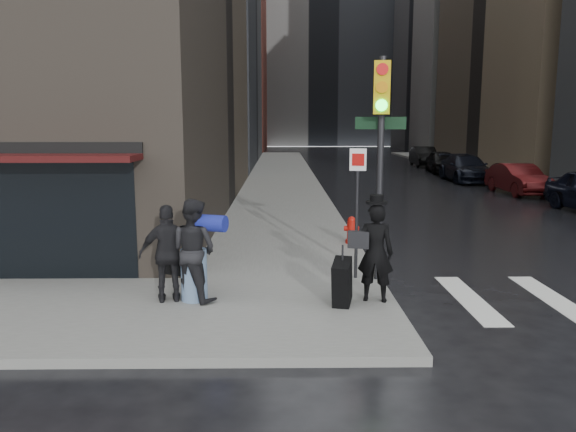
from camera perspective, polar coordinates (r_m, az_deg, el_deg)
name	(u,v)px	position (r m, az deg, el deg)	size (l,w,h in m)	color
ground	(285,318)	(9.78, -0.28, -10.30)	(140.00, 140.00, 0.00)	black
sidewalk_left	(282,174)	(36.35, -0.64, 4.34)	(4.00, 50.00, 0.15)	slate
sidewalk_right	(489,173)	(38.80, 19.78, 4.11)	(3.00, 50.00, 0.15)	slate
bldg_left_far	(175,43)	(73.01, -11.45, 16.88)	(22.00, 20.00, 26.00)	maroon
bldg_right_far	(505,43)	(72.67, 21.14, 16.09)	(22.00, 20.00, 25.00)	slate
bldg_distant	(321,37)	(88.33, 3.35, 17.68)	(40.00, 12.00, 32.00)	slate
man_overcoat	(368,257)	(10.01, 8.18, -4.16)	(1.20, 0.92, 1.95)	black
man_jeans	(193,250)	(10.14, -9.58, -3.39)	(1.24, 1.15, 1.84)	black
man_greycoat	(169,254)	(10.16, -12.03, -3.75)	(1.08, 0.62, 1.74)	black
traffic_light	(379,139)	(11.18, 9.21, 7.77)	(1.09, 0.58, 4.42)	black
fire_hydrant	(351,231)	(14.95, 6.46, -1.55)	(0.41, 0.31, 0.72)	#A5110A
parked_car_2	(518,179)	(28.45, 22.34, 3.50)	(1.50, 4.31, 1.42)	#420D0E
parked_car_3	(466,168)	(33.62, 17.61, 4.64)	(2.11, 5.18, 1.50)	black
parked_car_4	(442,162)	(39.21, 15.37, 5.35)	(1.76, 4.37, 1.49)	black
parked_car_5	(424,156)	(44.83, 13.64, 5.90)	(1.58, 4.54, 1.49)	black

